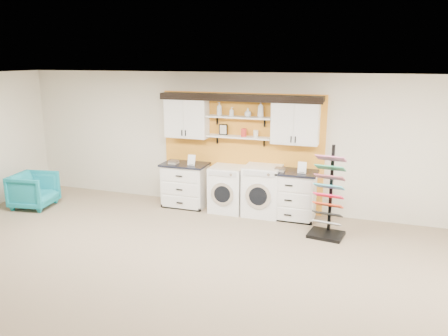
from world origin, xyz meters
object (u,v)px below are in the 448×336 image
at_px(base_cabinet_left, 185,185).
at_px(dryer, 262,191).
at_px(base_cabinet_right, 291,195).
at_px(armchair, 34,190).
at_px(washer, 228,189).
at_px(sample_rack, 328,208).

distance_m(base_cabinet_left, dryer, 1.68).
relative_size(base_cabinet_right, armchair, 1.21).
relative_size(dryer, armchair, 1.25).
xyz_separation_m(base_cabinet_left, washer, (0.95, -0.00, 0.00)).
xyz_separation_m(base_cabinet_left, armchair, (-2.99, -1.12, -0.10)).
xyz_separation_m(sample_rack, armchair, (-6.02, -0.42, -0.15)).
xyz_separation_m(base_cabinet_left, dryer, (1.68, -0.00, 0.04)).
xyz_separation_m(washer, sample_rack, (2.09, -0.70, 0.05)).
height_order(washer, armchair, washer).
bearing_deg(washer, dryer, -0.00).
bearing_deg(base_cabinet_right, sample_rack, -42.17).
distance_m(base_cabinet_left, washer, 0.95).
bearing_deg(armchair, washer, -82.92).
bearing_deg(dryer, base_cabinet_left, 179.88).
bearing_deg(washer, sample_rack, -18.49).
bearing_deg(base_cabinet_left, sample_rack, -13.01).
distance_m(washer, armchair, 4.09).
relative_size(base_cabinet_right, washer, 1.04).
relative_size(washer, sample_rack, 0.58).
bearing_deg(base_cabinet_right, armchair, -167.95).
bearing_deg(armchair, base_cabinet_right, -86.71).
relative_size(base_cabinet_right, dryer, 0.97).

